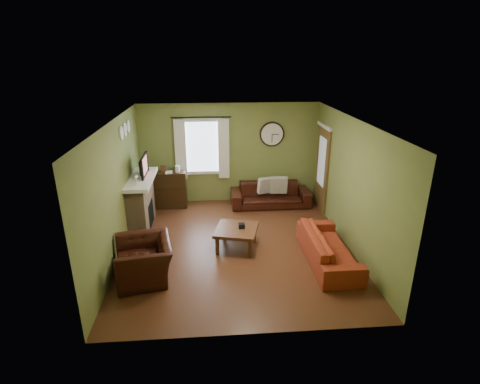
{
  "coord_description": "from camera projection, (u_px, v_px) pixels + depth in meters",
  "views": [
    {
      "loc": [
        -0.49,
        -6.87,
        3.8
      ],
      "look_at": [
        0.1,
        0.4,
        1.05
      ],
      "focal_mm": 28.0,
      "sensor_mm": 36.0,
      "label": 1
    }
  ],
  "objects": [
    {
      "name": "mantel",
      "position": [
        140.0,
        179.0,
        8.3
      ],
      "size": [
        0.58,
        1.6,
        0.08
      ],
      "primitive_type": "cube",
      "color": "white",
      "rests_on": "fireplace"
    },
    {
      "name": "curtain_right",
      "position": [
        224.0,
        149.0,
        9.58
      ],
      "size": [
        0.28,
        0.04,
        1.55
      ],
      "primitive_type": "cube",
      "color": "white",
      "rests_on": "wall_back"
    },
    {
      "name": "medallion_right",
      "position": [
        128.0,
        127.0,
        8.22
      ],
      "size": [
        0.28,
        0.28,
        0.03
      ],
      "primitive_type": "cylinder",
      "color": "white",
      "rests_on": "wall_left"
    },
    {
      "name": "wall_left",
      "position": [
        117.0,
        191.0,
        7.16
      ],
      "size": [
        0.0,
        5.2,
        2.6
      ],
      "primitive_type": "cube",
      "color": "olive",
      "rests_on": "ground"
    },
    {
      "name": "door",
      "position": [
        322.0,
        169.0,
        9.31
      ],
      "size": [
        0.05,
        0.9,
        2.1
      ],
      "primitive_type": "cube",
      "color": "brown",
      "rests_on": "floor"
    },
    {
      "name": "wall_right",
      "position": [
        351.0,
        184.0,
        7.5
      ],
      "size": [
        0.0,
        5.2,
        2.6
      ],
      "primitive_type": "cube",
      "color": "olive",
      "rests_on": "ground"
    },
    {
      "name": "medallion_left",
      "position": [
        121.0,
        133.0,
        7.57
      ],
      "size": [
        0.28,
        0.28,
        0.03
      ],
      "primitive_type": "cylinder",
      "color": "white",
      "rests_on": "wall_left"
    },
    {
      "name": "curtain_left",
      "position": [
        181.0,
        150.0,
        9.5
      ],
      "size": [
        0.28,
        0.04,
        1.55
      ],
      "primitive_type": "cube",
      "color": "white",
      "rests_on": "wall_back"
    },
    {
      "name": "wall_clock",
      "position": [
        272.0,
        134.0,
        9.61
      ],
      "size": [
        0.64,
        0.06,
        0.64
      ],
      "primitive_type": null,
      "color": "white",
      "rests_on": "wall_back"
    },
    {
      "name": "wine_glass_b",
      "position": [
        137.0,
        180.0,
        7.82
      ],
      "size": [
        0.07,
        0.07,
        0.2
      ],
      "primitive_type": null,
      "color": "white",
      "rests_on": "mantel"
    },
    {
      "name": "coffee_table",
      "position": [
        236.0,
        238.0,
        7.65
      ],
      "size": [
        1.0,
        1.0,
        0.44
      ],
      "primitive_type": null,
      "rotation": [
        0.0,
        0.0,
        -0.25
      ],
      "color": "#4F2C1A",
      "rests_on": "floor"
    },
    {
      "name": "wall_back",
      "position": [
        229.0,
        154.0,
        9.75
      ],
      "size": [
        4.6,
        0.0,
        2.6
      ],
      "primitive_type": "cube",
      "color": "olive",
      "rests_on": "ground"
    },
    {
      "name": "wine_glass_a",
      "position": [
        136.0,
        181.0,
        7.75
      ],
      "size": [
        0.07,
        0.07,
        0.21
      ],
      "primitive_type": null,
      "color": "white",
      "rests_on": "mantel"
    },
    {
      "name": "window_pane",
      "position": [
        202.0,
        147.0,
        9.61
      ],
      "size": [
        1.0,
        0.02,
        1.3
      ],
      "primitive_type": null,
      "color": "silver",
      "rests_on": "wall_back"
    },
    {
      "name": "tv_screen",
      "position": [
        145.0,
        165.0,
        8.35
      ],
      "size": [
        0.02,
        0.62,
        0.36
      ],
      "primitive_type": "cube",
      "color": "#994C3F",
      "rests_on": "mantel"
    },
    {
      "name": "pillow_right",
      "position": [
        279.0,
        185.0,
        9.69
      ],
      "size": [
        0.45,
        0.16,
        0.44
      ],
      "primitive_type": "cube",
      "rotation": [
        0.0,
        0.0,
        -0.07
      ],
      "color": "#A2A29C",
      "rests_on": "sofa_brown"
    },
    {
      "name": "sofa_red",
      "position": [
        328.0,
        247.0,
        7.14
      ],
      "size": [
        0.78,
        1.99,
        0.58
      ],
      "primitive_type": "imported",
      "rotation": [
        0.0,
        0.0,
        1.57
      ],
      "color": "maroon",
      "rests_on": "floor"
    },
    {
      "name": "firebox",
      "position": [
        151.0,
        213.0,
        8.61
      ],
      "size": [
        0.04,
        0.6,
        0.55
      ],
      "primitive_type": "cube",
      "color": "black",
      "rests_on": "fireplace"
    },
    {
      "name": "wall_front",
      "position": [
        251.0,
        255.0,
        4.9
      ],
      "size": [
        4.6,
        0.0,
        2.6
      ],
      "primitive_type": "cube",
      "color": "olive",
      "rests_on": "ground"
    },
    {
      "name": "sofa_brown",
      "position": [
        270.0,
        195.0,
        9.75
      ],
      "size": [
        2.03,
        0.79,
        0.59
      ],
      "primitive_type": "imported",
      "color": "black",
      "rests_on": "floor"
    },
    {
      "name": "armchair",
      "position": [
        144.0,
        260.0,
        6.59
      ],
      "size": [
        1.14,
        1.25,
        0.7
      ],
      "primitive_type": "imported",
      "rotation": [
        0.0,
        0.0,
        -1.37
      ],
      "color": "black",
      "rests_on": "floor"
    },
    {
      "name": "tissue_box",
      "position": [
        242.0,
        230.0,
        7.61
      ],
      "size": [
        0.13,
        0.13,
        0.09
      ],
      "primitive_type": "cube",
      "rotation": [
        0.0,
        0.0,
        0.02
      ],
      "color": "black",
      "rests_on": "coffee_table"
    },
    {
      "name": "tv",
      "position": [
        141.0,
        168.0,
        8.37
      ],
      "size": [
        0.08,
        0.6,
        0.35
      ],
      "primitive_type": "imported",
      "rotation": [
        0.0,
        0.0,
        1.57
      ],
      "color": "black",
      "rests_on": "mantel"
    },
    {
      "name": "fireplace",
      "position": [
        141.0,
        204.0,
        8.51
      ],
      "size": [
        0.4,
        1.4,
        1.1
      ],
      "primitive_type": "cube",
      "color": "#937458",
      "rests_on": "floor"
    },
    {
      "name": "bookshelf",
      "position": [
        171.0,
        190.0,
        9.58
      ],
      "size": [
        0.8,
        0.34,
        0.95
      ],
      "primitive_type": null,
      "color": "black",
      "rests_on": "floor"
    },
    {
      "name": "pillow_left",
      "position": [
        266.0,
        185.0,
        9.67
      ],
      "size": [
        0.43,
        0.25,
        0.42
      ],
      "primitive_type": "cube",
      "rotation": [
        0.0,
        0.0,
        0.31
      ],
      "color": "#A2A29C",
      "rests_on": "sofa_brown"
    },
    {
      "name": "book",
      "position": [
        165.0,
        173.0,
        9.33
      ],
      "size": [
        0.2,
        0.26,
        0.02
      ],
      "primitive_type": "imported",
      "rotation": [
        0.0,
        0.0,
        0.1
      ],
      "color": "#4F2C1A",
      "rests_on": "bookshelf"
    },
    {
      "name": "curtain_rod",
      "position": [
        201.0,
        117.0,
        9.25
      ],
      "size": [
        0.03,
        0.03,
        1.5
      ],
      "primitive_type": "cylinder",
      "color": "black",
      "rests_on": "wall_back"
    },
    {
      "name": "ceiling",
      "position": [
        236.0,
        121.0,
        6.87
      ],
      "size": [
        4.6,
        5.2,
        0.0
      ],
      "primitive_type": "cube",
      "color": "white",
      "rests_on": "ground"
    },
    {
      "name": "floor",
      "position": [
        237.0,
        246.0,
        7.79
      ],
      "size": [
        4.6,
        5.2,
        0.0
      ],
      "primitive_type": "cube",
      "color": "#522B18",
      "rests_on": "ground"
    },
    {
      "name": "medallion_mid",
      "position": [
        125.0,
        130.0,
        7.9
      ],
      "size": [
        0.28,
        0.28,
        0.03
      ],
      "primitive_type": "cylinder",
      "color": "white",
      "rests_on": "wall_left"
    }
  ]
}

